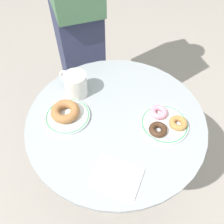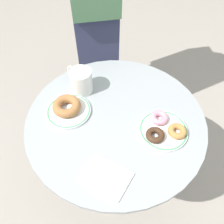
% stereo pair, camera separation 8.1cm
% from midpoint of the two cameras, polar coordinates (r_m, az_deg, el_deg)
% --- Properties ---
extents(ground_plane, '(7.00, 7.00, 0.02)m').
position_cam_midpoint_polar(ground_plane, '(1.53, 2.15, -17.77)').
color(ground_plane, '#9E9389').
extents(cafe_table, '(0.69, 0.69, 0.70)m').
position_cam_midpoint_polar(cafe_table, '(1.07, 2.98, -8.09)').
color(cafe_table, '#999EA3').
rests_on(cafe_table, ground).
extents(plate_left, '(0.17, 0.17, 0.01)m').
position_cam_midpoint_polar(plate_left, '(0.92, -8.00, 0.10)').
color(plate_left, white).
rests_on(plate_left, cafe_table).
extents(plate_right, '(0.18, 0.18, 0.01)m').
position_cam_midpoint_polar(plate_right, '(0.89, 14.93, -4.51)').
color(plate_right, white).
rests_on(plate_right, cafe_table).
extents(donut_cinnamon, '(0.14, 0.14, 0.03)m').
position_cam_midpoint_polar(donut_cinnamon, '(0.91, -8.46, 1.31)').
color(donut_cinnamon, '#A36B3D').
rests_on(donut_cinnamon, plate_left).
extents(donut_old_fashioned, '(0.08, 0.08, 0.02)m').
position_cam_midpoint_polar(donut_old_fashioned, '(0.88, 18.15, -4.35)').
color(donut_old_fashioned, '#BC7F42').
rests_on(donut_old_fashioned, plate_right).
extents(donut_pink_frosted, '(0.07, 0.07, 0.02)m').
position_cam_midpoint_polar(donut_pink_frosted, '(0.90, 13.93, -1.52)').
color(donut_pink_frosted, pink).
rests_on(donut_pink_frosted, plate_right).
extents(donut_chocolate, '(0.09, 0.09, 0.02)m').
position_cam_midpoint_polar(donut_chocolate, '(0.85, 13.15, -5.65)').
color(donut_chocolate, '#422819').
rests_on(donut_chocolate, plate_right).
extents(paper_napkin, '(0.17, 0.14, 0.01)m').
position_cam_midpoint_polar(paper_napkin, '(0.78, 1.76, -15.53)').
color(paper_napkin, white).
rests_on(paper_napkin, cafe_table).
extents(coffee_mug, '(0.13, 0.09, 0.10)m').
position_cam_midpoint_polar(coffee_mug, '(0.97, -5.22, 7.47)').
color(coffee_mug, white).
rests_on(coffee_mug, cafe_table).
extents(person_figure, '(0.41, 0.51, 1.60)m').
position_cam_midpoint_polar(person_figure, '(1.36, -2.95, 23.66)').
color(person_figure, '#2D3351').
rests_on(person_figure, ground).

